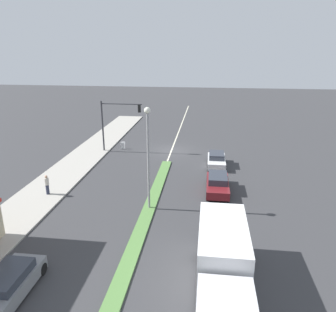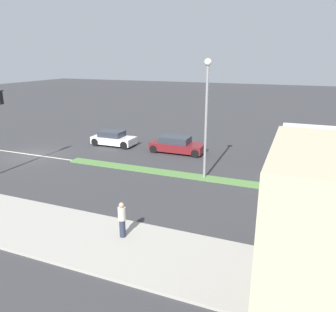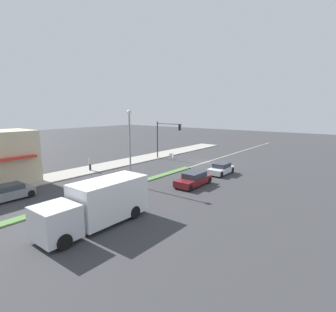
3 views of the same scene
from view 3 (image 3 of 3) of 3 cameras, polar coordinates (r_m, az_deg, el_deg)
name	(u,v)px [view 3 (image 3 of 3)]	position (r m, az deg, el deg)	size (l,w,h in m)	color
ground_plane	(100,195)	(24.36, -14.49, -8.15)	(160.00, 160.00, 0.00)	#38383A
sidewalk_right	(44,179)	(31.52, -25.32, -4.55)	(4.00, 73.00, 0.12)	#A8A399
lane_marking_center	(203,163)	(37.67, 7.70, -1.50)	(0.16, 60.00, 0.01)	beige
traffic_signal_main	(165,134)	(39.59, -0.74, 4.85)	(4.59, 0.34, 5.60)	#333338
street_lamp	(130,138)	(25.77, -8.33, 3.93)	(0.44, 0.44, 7.37)	gray
pedestrian	(90,164)	(33.54, -16.62, -1.59)	(0.34, 0.34, 1.60)	#282D42
warning_aframe_sign	(171,156)	(40.59, 0.73, 0.03)	(0.45, 0.53, 0.84)	silver
delivery_truck	(99,203)	(17.86, -14.89, -9.93)	(2.44, 7.50, 2.87)	silver
sedan_maroon	(193,179)	(26.28, 5.57, -5.08)	(1.80, 4.40, 1.34)	maroon
van_white	(221,169)	(31.37, 11.47, -2.77)	(1.73, 3.81, 1.30)	silver
suv_grey	(4,193)	(25.79, -32.12, -6.91)	(1.82, 4.52, 1.30)	slate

